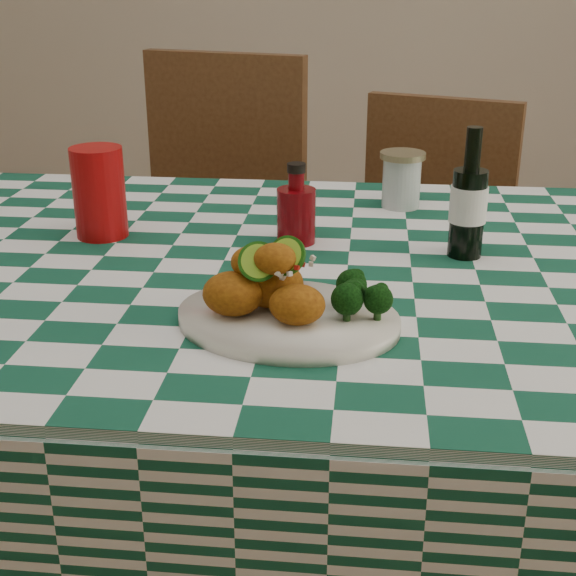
# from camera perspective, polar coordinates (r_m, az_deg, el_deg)

# --- Properties ---
(dining_table) EXTENTS (1.66, 1.06, 0.79)m
(dining_table) POSITION_cam_1_polar(r_m,az_deg,el_deg) (1.50, -0.16, -12.34)
(dining_table) COLOR #124A34
(dining_table) RESTS_ON ground
(plate) EXTENTS (0.35, 0.29, 0.02)m
(plate) POSITION_cam_1_polar(r_m,az_deg,el_deg) (1.09, 0.00, -2.23)
(plate) COLOR silver
(plate) RESTS_ON dining_table
(fried_chicken_pile) EXTENTS (0.16, 0.11, 0.10)m
(fried_chicken_pile) POSITION_cam_1_polar(r_m,az_deg,el_deg) (1.07, -0.85, 0.67)
(fried_chicken_pile) COLOR #A15B0F
(fried_chicken_pile) RESTS_ON plate
(broccoli_side) EXTENTS (0.07, 0.07, 0.05)m
(broccoli_side) POSITION_cam_1_polar(r_m,az_deg,el_deg) (1.08, 5.19, -0.52)
(broccoli_side) COLOR black
(broccoli_side) RESTS_ON plate
(red_tumbler) EXTENTS (0.11, 0.11, 0.16)m
(red_tumbler) POSITION_cam_1_polar(r_m,az_deg,el_deg) (1.46, -13.28, 6.63)
(red_tumbler) COLOR #9C0809
(red_tumbler) RESTS_ON dining_table
(ketchup_bottle) EXTENTS (0.07, 0.07, 0.14)m
(ketchup_bottle) POSITION_cam_1_polar(r_m,az_deg,el_deg) (1.39, 0.59, 6.03)
(ketchup_bottle) COLOR #5F0409
(ketchup_bottle) RESTS_ON dining_table
(mason_jar) EXTENTS (0.11, 0.11, 0.11)m
(mason_jar) POSITION_cam_1_polar(r_m,az_deg,el_deg) (1.62, 8.08, 7.63)
(mason_jar) COLOR #B2BCBA
(mason_jar) RESTS_ON dining_table
(beer_bottle) EXTENTS (0.08, 0.08, 0.22)m
(beer_bottle) POSITION_cam_1_polar(r_m,az_deg,el_deg) (1.35, 12.77, 6.59)
(beer_bottle) COLOR black
(beer_bottle) RESTS_ON dining_table
(wooden_chair_left) EXTENTS (0.56, 0.58, 1.01)m
(wooden_chair_left) POSITION_cam_1_polar(r_m,az_deg,el_deg) (2.17, -6.44, 2.30)
(wooden_chair_left) COLOR #472814
(wooden_chair_left) RESTS_ON ground
(wooden_chair_right) EXTENTS (0.53, 0.55, 0.91)m
(wooden_chair_right) POSITION_cam_1_polar(r_m,az_deg,el_deg) (2.15, 8.96, 0.43)
(wooden_chair_right) COLOR #472814
(wooden_chair_right) RESTS_ON ground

